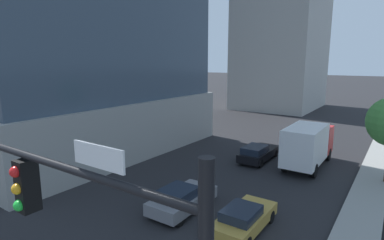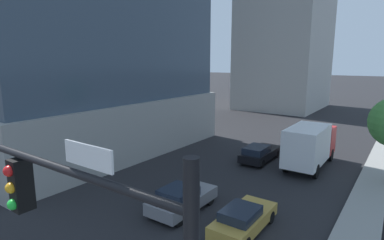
% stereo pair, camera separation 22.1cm
% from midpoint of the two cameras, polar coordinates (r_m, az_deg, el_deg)
% --- Properties ---
extents(car_black, '(1.83, 4.69, 1.39)m').
position_cam_midpoint_polar(car_black, '(25.99, 12.52, -5.92)').
color(car_black, black).
rests_on(car_black, ground).
extents(car_gold, '(1.74, 4.19, 1.31)m').
position_cam_midpoint_polar(car_gold, '(15.70, 9.81, -17.41)').
color(car_gold, '#AD8938').
rests_on(car_gold, ground).
extents(car_gray, '(1.94, 4.16, 1.40)m').
position_cam_midpoint_polar(car_gray, '(17.37, -1.51, -14.21)').
color(car_gray, slate).
rests_on(car_gray, ground).
extents(box_truck, '(2.35, 6.83, 3.30)m').
position_cam_midpoint_polar(box_truck, '(25.34, 21.02, -4.12)').
color(box_truck, '#B21E1E').
rests_on(box_truck, ground).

